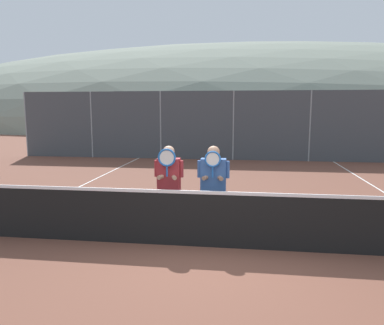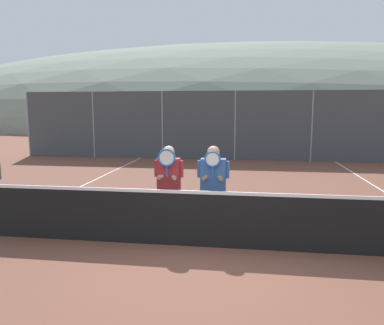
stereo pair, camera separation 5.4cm
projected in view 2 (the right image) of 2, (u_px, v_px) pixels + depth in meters
The scene contains 11 objects.
ground_plane at pixel (214, 247), 6.45m from camera, with size 120.00×120.00×0.00m, color brown.
hill_distant at pixel (243, 122), 59.52m from camera, with size 115.69×64.27×22.49m.
clubhouse_building at pixel (268, 118), 24.17m from camera, with size 18.38×5.50×3.35m.
fence_back at pixel (235, 126), 16.95m from camera, with size 20.31×0.06×3.13m.
tennis_net at pixel (214, 219), 6.38m from camera, with size 11.96×0.09×1.09m.
court_line_left_sideline at pixel (58, 197), 10.02m from camera, with size 0.05×16.00×0.01m, color white.
player_leftmost at pixel (169, 181), 7.04m from camera, with size 0.56×0.34×1.69m.
player_center_left at pixel (213, 182), 6.92m from camera, with size 0.60×0.34×1.70m.
car_far_left at pixel (135, 135), 20.65m from camera, with size 4.50×1.91×1.75m.
car_left_of_center at pixel (230, 136), 20.02m from camera, with size 4.47×2.03×1.72m.
car_center at pixel (326, 137), 19.73m from camera, with size 4.10×2.01×1.66m.
Camera 2 is at (0.51, -6.16, 2.39)m, focal length 35.00 mm.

